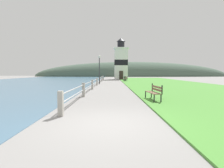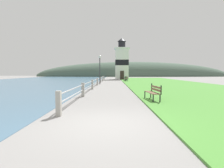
{
  "view_description": "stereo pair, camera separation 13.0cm",
  "coord_description": "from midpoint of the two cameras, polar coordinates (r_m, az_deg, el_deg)",
  "views": [
    {
      "loc": [
        0.13,
        -5.34,
        1.61
      ],
      "look_at": [
        0.1,
        14.51,
        0.3
      ],
      "focal_mm": 28.0,
      "sensor_mm": 36.0,
      "label": 1
    },
    {
      "loc": [
        0.26,
        -5.34,
        1.61
      ],
      "look_at": [
        0.1,
        14.51,
        0.3
      ],
      "focal_mm": 28.0,
      "sensor_mm": 36.0,
      "label": 2
    }
  ],
  "objects": [
    {
      "name": "seawall_railing",
      "position": [
        21.86,
        -5.04,
        0.99
      ],
      "size": [
        0.18,
        30.99,
        0.94
      ],
      "color": "#A8A399",
      "rests_on": "ground_plane"
    },
    {
      "name": "grass_verge",
      "position": [
        25.3,
        17.74,
        0.02
      ],
      "size": [
        12.0,
        56.13,
        0.06
      ],
      "color": "#4C8E38",
      "rests_on": "ground_plane"
    },
    {
      "name": "park_bench_near",
      "position": [
        10.23,
        13.36,
        -2.35
      ],
      "size": [
        0.62,
        1.68,
        0.94
      ],
      "rotation": [
        0.0,
        0.0,
        3.24
      ],
      "color": "brown",
      "rests_on": "ground_plane"
    },
    {
      "name": "water_strip",
      "position": [
        28.16,
        -31.03,
        -0.03
      ],
      "size": [
        24.0,
        89.82,
        0.01
      ],
      "color": "#476B84",
      "rests_on": "ground_plane"
    },
    {
      "name": "lighthouse",
      "position": [
        41.64,
        2.92,
        7.3
      ],
      "size": [
        3.48,
        3.48,
        9.69
      ],
      "color": "white",
      "rests_on": "ground_plane"
    },
    {
      "name": "trash_bin",
      "position": [
        33.78,
        4.25,
        1.75
      ],
      "size": [
        0.54,
        0.54,
        0.84
      ],
      "color": "#2D5138",
      "rests_on": "ground_plane"
    },
    {
      "name": "distant_hillside",
      "position": [
        73.2,
        6.22,
        2.49
      ],
      "size": [
        80.0,
        16.0,
        12.0
      ],
      "color": "#475B4C",
      "rests_on": "ground_plane"
    },
    {
      "name": "park_bench_midway",
      "position": [
        31.63,
        4.4,
        1.82
      ],
      "size": [
        0.67,
        1.65,
        0.94
      ],
      "rotation": [
        0.0,
        0.0,
        3.27
      ],
      "color": "brown",
      "rests_on": "ground_plane"
    },
    {
      "name": "ground_plane",
      "position": [
        5.58,
        -1.92,
        -12.99
      ],
      "size": [
        160.0,
        160.0,
        0.0
      ],
      "primitive_type": "plane",
      "color": "gray"
    },
    {
      "name": "lamp_post",
      "position": [
        24.16,
        -4.22,
        6.44
      ],
      "size": [
        0.36,
        0.36,
        3.96
      ],
      "color": "#333338",
      "rests_on": "ground_plane"
    }
  ]
}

